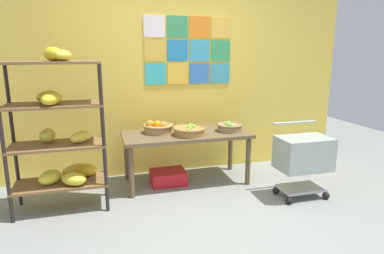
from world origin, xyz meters
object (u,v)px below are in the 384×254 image
fruit_basket_right (158,127)px  shopping_cart (303,156)px  fruit_basket_back_left (189,131)px  fruit_basket_back_right (229,127)px  display_table (186,139)px  banana_shelf_unit (60,128)px  produce_crate_under_table (168,177)px

fruit_basket_right → shopping_cart: (1.45, -0.87, -0.22)m
fruit_basket_back_left → fruit_basket_back_right: size_ratio=1.20×
fruit_basket_back_right → shopping_cart: shopping_cart is taller
display_table → banana_shelf_unit: bearing=-166.9°
display_table → shopping_cart: bearing=-34.1°
banana_shelf_unit → fruit_basket_back_left: bearing=8.6°
fruit_basket_back_left → fruit_basket_back_right: 0.53m
shopping_cart → fruit_basket_back_left: bearing=142.3°
fruit_basket_back_left → produce_crate_under_table: size_ratio=0.90×
fruit_basket_back_left → fruit_basket_right: size_ratio=1.04×
fruit_basket_back_left → produce_crate_under_table: (-0.24, 0.13, -0.60)m
fruit_basket_right → fruit_basket_back_right: size_ratio=1.15×
fruit_basket_right → produce_crate_under_table: 0.63m
banana_shelf_unit → fruit_basket_right: (1.06, 0.43, -0.16)m
display_table → fruit_basket_right: (-0.33, 0.11, 0.14)m
fruit_basket_back_left → shopping_cart: size_ratio=0.46×
display_table → produce_crate_under_table: bearing=175.9°
fruit_basket_back_right → produce_crate_under_table: bearing=175.1°
banana_shelf_unit → fruit_basket_back_left: (1.39, 0.21, -0.17)m
shopping_cart → fruit_basket_back_right: bearing=122.0°
fruit_basket_back_right → shopping_cart: bearing=-50.6°
produce_crate_under_table → shopping_cart: 1.61m
display_table → fruit_basket_back_left: 0.17m
display_table → shopping_cart: shopping_cart is taller
banana_shelf_unit → display_table: banana_shelf_unit is taller
banana_shelf_unit → produce_crate_under_table: bearing=16.4°
banana_shelf_unit → fruit_basket_back_left: banana_shelf_unit is taller
shopping_cart → display_table: bearing=138.4°
fruit_basket_back_left → shopping_cart: bearing=-30.3°
display_table → fruit_basket_back_left: fruit_basket_back_left is taller
banana_shelf_unit → fruit_basket_back_right: 1.95m
banana_shelf_unit → fruit_basket_right: 1.16m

